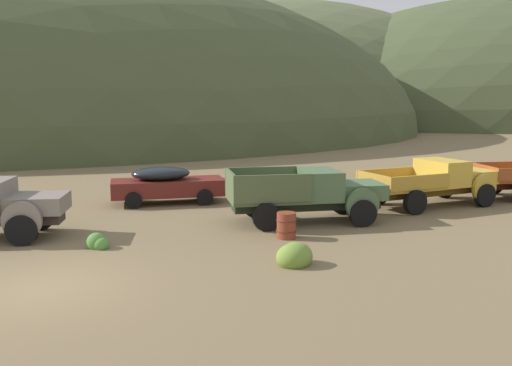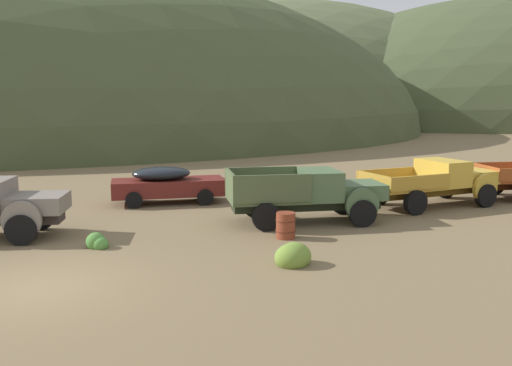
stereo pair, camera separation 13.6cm
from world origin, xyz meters
TOP-DOWN VIEW (x-y plane):
  - ground_plane at (0.00, 0.00)m, footprint 300.00×300.00m
  - hill_distant at (30.03, 79.15)m, footprint 78.21×57.45m
  - car_oxblood at (3.99, 9.97)m, footprint 4.98×1.95m
  - truck_weathered_green at (8.77, 5.20)m, footprint 5.72×2.71m
  - truck_faded_yellow at (14.86, 6.90)m, footprint 6.20×3.35m
  - oil_drum_by_truck at (7.03, 3.15)m, footprint 0.66×0.66m
  - bush_back_edge at (6.40, 0.38)m, footprint 1.04×0.94m
  - bush_near_barrel at (1.19, 3.39)m, footprint 0.68×0.63m

SIDE VIEW (x-z plane):
  - ground_plane at x=0.00m, z-range 0.00..0.00m
  - hill_distant at x=30.03m, z-range -20.02..20.02m
  - bush_near_barrel at x=1.19m, z-range -0.15..0.45m
  - bush_back_edge at x=6.40m, z-range -0.19..0.59m
  - oil_drum_by_truck at x=7.03m, z-range 0.00..0.84m
  - car_oxblood at x=3.99m, z-range 0.03..1.60m
  - truck_faded_yellow at x=14.86m, z-range 0.05..1.94m
  - truck_weathered_green at x=8.77m, z-range 0.06..1.97m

